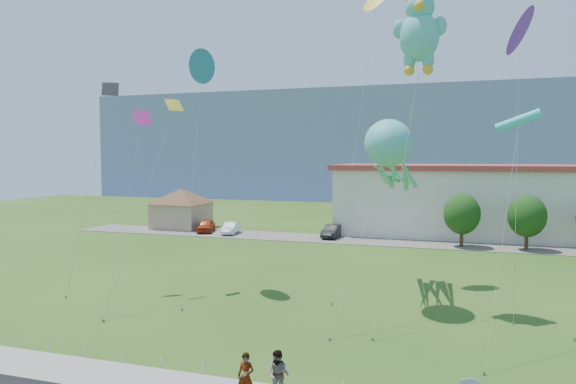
{
  "coord_description": "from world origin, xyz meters",
  "views": [
    {
      "loc": [
        8.76,
        -20.25,
        9.16
      ],
      "look_at": [
        -0.17,
        8.0,
        7.11
      ],
      "focal_mm": 32.0,
      "sensor_mm": 36.0,
      "label": 1
    }
  ],
  "objects": [
    {
      "name": "small_kite_cyan",
      "position": [
        12.01,
        8.18,
        10.87
      ],
      "size": [
        2.02,
        7.23,
        11.41
      ],
      "color": "#2EC1CF",
      "rests_on": "ground"
    },
    {
      "name": "pavilion",
      "position": [
        -24.0,
        38.0,
        3.02
      ],
      "size": [
        9.2,
        9.2,
        5.0
      ],
      "color": "tan",
      "rests_on": "ground"
    },
    {
      "name": "pedestrian_right",
      "position": [
        2.8,
        -2.56,
        1.01
      ],
      "size": [
        0.91,
        0.72,
        1.82
      ],
      "primitive_type": "imported",
      "rotation": [
        0.0,
        0.0,
        -0.03
      ],
      "color": "gray",
      "rests_on": "sidewalk"
    },
    {
      "name": "rope_fence",
      "position": [
        0.0,
        -1.3,
        0.25
      ],
      "size": [
        26.05,
        0.05,
        0.5
      ],
      "color": "white",
      "rests_on": "ground"
    },
    {
      "name": "small_kite_purple",
      "position": [
        12.74,
        15.36,
        16.67
      ],
      "size": [
        1.8,
        6.61,
        17.76
      ],
      "color": "purple",
      "rests_on": "ground"
    },
    {
      "name": "parking_strip",
      "position": [
        0.0,
        35.0,
        0.03
      ],
      "size": [
        70.0,
        6.0,
        0.06
      ],
      "primitive_type": "cube",
      "color": "#59544C",
      "rests_on": "ground"
    },
    {
      "name": "parked_car_red",
      "position": [
        -19.28,
        35.51,
        0.82
      ],
      "size": [
        3.0,
        4.77,
        1.51
      ],
      "primitive_type": "imported",
      "rotation": [
        0.0,
        0.0,
        0.3
      ],
      "color": "#AC3115",
      "rests_on": "parking_strip"
    },
    {
      "name": "small_kite_black",
      "position": [
        -13.66,
        9.43,
        12.09
      ],
      "size": [
        2.0,
        4.04,
        14.21
      ],
      "color": "black",
      "rests_on": "ground"
    },
    {
      "name": "parked_car_black",
      "position": [
        -3.79,
        35.84,
        0.79
      ],
      "size": [
        1.69,
        4.48,
        1.46
      ],
      "primitive_type": "imported",
      "rotation": [
        0.0,
        0.0,
        -0.03
      ],
      "color": "black",
      "rests_on": "parking_strip"
    },
    {
      "name": "ground",
      "position": [
        0.0,
        0.0,
        0.0
      ],
      "size": [
        160.0,
        160.0,
        0.0
      ],
      "primitive_type": "plane",
      "color": "#294A14",
      "rests_on": "ground"
    },
    {
      "name": "octopus_kite",
      "position": [
        5.21,
        12.38,
        9.19
      ],
      "size": [
        3.49,
        14.04,
        11.4
      ],
      "color": "teal",
      "rests_on": "ground"
    },
    {
      "name": "tree_near",
      "position": [
        10.0,
        34.0,
        3.39
      ],
      "size": [
        3.6,
        3.6,
        5.47
      ],
      "color": "#3F2B19",
      "rests_on": "ground"
    },
    {
      "name": "hill_ridge",
      "position": [
        0.0,
        120.0,
        12.5
      ],
      "size": [
        160.0,
        50.0,
        25.0
      ],
      "primitive_type": "cube",
      "color": "slate",
      "rests_on": "ground"
    },
    {
      "name": "tree_mid",
      "position": [
        16.0,
        34.0,
        3.39
      ],
      "size": [
        3.6,
        3.6,
        5.47
      ],
      "color": "#3F2B19",
      "rests_on": "ground"
    },
    {
      "name": "small_kite_yellow",
      "position": [
        -9.48,
        10.33,
        11.1
      ],
      "size": [
        1.29,
        8.84,
        13.14
      ],
      "color": "gold",
      "rests_on": "ground"
    },
    {
      "name": "small_kite_blue",
      "position": [
        -7.68,
        12.01,
        15.03
      ],
      "size": [
        2.37,
        6.44,
        16.05
      ],
      "color": "blue",
      "rests_on": "ground"
    },
    {
      "name": "small_kite_pink",
      "position": [
        -10.75,
        8.95,
        10.36
      ],
      "size": [
        2.26,
        7.21,
        12.19
      ],
      "color": "#E93397",
      "rests_on": "ground"
    },
    {
      "name": "teddy_bear_kite",
      "position": [
        6.86,
        11.55,
        16.62
      ],
      "size": [
        3.22,
        7.77,
        18.97
      ],
      "color": "teal",
      "rests_on": "ground"
    },
    {
      "name": "pedestrian_left",
      "position": [
        1.66,
        -3.02,
        0.98
      ],
      "size": [
        0.66,
        0.45,
        1.77
      ],
      "primitive_type": "imported",
      "rotation": [
        0.0,
        0.0,
        -0.04
      ],
      "color": "gray",
      "rests_on": "sidewalk"
    },
    {
      "name": "parked_car_silver",
      "position": [
        -15.82,
        35.06,
        0.73
      ],
      "size": [
        1.99,
        4.25,
        1.35
      ],
      "primitive_type": "imported",
      "rotation": [
        0.0,
        0.0,
        0.14
      ],
      "color": "silver",
      "rests_on": "parking_strip"
    },
    {
      "name": "small_kite_orange",
      "position": [
        3.38,
        18.13,
        20.2
      ],
      "size": [
        2.42,
        8.87,
        21.47
      ],
      "color": "gold",
      "rests_on": "ground"
    }
  ]
}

